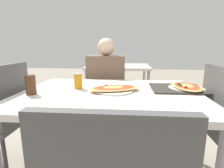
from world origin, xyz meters
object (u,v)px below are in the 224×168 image
object	(u,v)px
dining_table	(110,100)
pizza_main	(114,89)
pizza_second	(186,87)
chair_far_seated	(107,91)
person_seated	(106,80)
drink_glass	(31,85)
chair_side_left	(4,115)
soda_can	(78,81)

from	to	relation	value
dining_table	pizza_main	bearing A→B (deg)	40.93
pizza_main	pizza_second	bearing A→B (deg)	10.15
chair_far_seated	pizza_second	world-z (taller)	chair_far_seated
person_seated	pizza_main	distance (m)	0.70
chair_far_seated	drink_glass	world-z (taller)	chair_far_seated
person_seated	drink_glass	world-z (taller)	person_seated
pizza_second	pizza_main	bearing A→B (deg)	-169.85
chair_side_left	drink_glass	size ratio (longest dim) A/B	6.78
person_seated	pizza_second	bearing A→B (deg)	140.91
pizza_main	soda_can	xyz separation A→B (m)	(-0.30, 0.06, 0.04)
drink_glass	pizza_main	bearing A→B (deg)	13.43
chair_far_seated	pizza_second	bearing A→B (deg)	135.63
pizza_main	drink_glass	bearing A→B (deg)	-166.57
chair_far_seated	person_seated	bearing A→B (deg)	90.00
pizza_main	pizza_second	size ratio (longest dim) A/B	1.22
chair_side_left	person_seated	distance (m)	1.07
chair_far_seated	person_seated	size ratio (longest dim) A/B	0.81
pizza_main	person_seated	bearing A→B (deg)	101.75
chair_side_left	drink_glass	xyz separation A→B (m)	(0.30, -0.08, 0.28)
dining_table	pizza_second	bearing A→B (deg)	12.14
chair_far_seated	pizza_main	distance (m)	0.85
chair_side_left	pizza_main	size ratio (longest dim) A/B	2.15
person_seated	soda_can	bearing A→B (deg)	75.95
person_seated	drink_glass	distance (m)	0.95
dining_table	chair_far_seated	world-z (taller)	chair_far_seated
dining_table	soda_can	size ratio (longest dim) A/B	10.81
dining_table	chair_side_left	world-z (taller)	chair_side_left
drink_glass	pizza_second	distance (m)	1.19
chair_side_left	drink_glass	bearing A→B (deg)	-105.31
dining_table	drink_glass	size ratio (longest dim) A/B	9.66
dining_table	pizza_second	size ratio (longest dim) A/B	3.74
pizza_main	soda_can	distance (m)	0.31
soda_can	pizza_second	xyz separation A→B (m)	(0.87, 0.04, -0.04)
chair_side_left	soda_can	bearing A→B (deg)	-78.90
dining_table	soda_can	xyz separation A→B (m)	(-0.27, 0.09, 0.12)
soda_can	dining_table	bearing A→B (deg)	-17.78
pizza_main	drink_glass	world-z (taller)	drink_glass
chair_side_left	pizza_second	world-z (taller)	chair_side_left
dining_table	drink_glass	world-z (taller)	drink_glass
chair_side_left	soda_can	world-z (taller)	chair_side_left
person_seated	dining_table	bearing A→B (deg)	98.84
soda_can	chair_side_left	bearing A→B (deg)	-168.90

